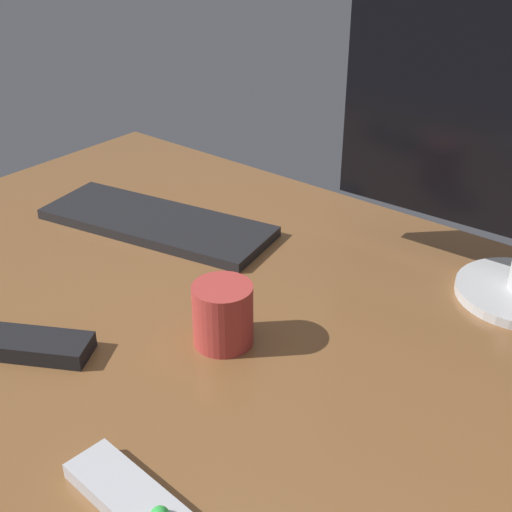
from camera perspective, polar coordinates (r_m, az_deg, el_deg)
name	(u,v)px	position (r cm, az deg, el deg)	size (l,w,h in cm)	color
desk	(253,321)	(95.28, -0.21, -5.43)	(140.00, 84.00, 2.00)	brown
keyboard	(156,223)	(118.85, -8.24, 2.76)	(40.35, 14.26, 1.69)	black
media_remote	(137,503)	(70.05, -9.84, -19.51)	(17.11, 6.37, 3.05)	#B7B7BC
tv_remote	(28,345)	(91.96, -18.33, -6.97)	(16.05, 5.43, 2.23)	black
coffee_mug	(223,315)	(87.53, -2.75, -4.86)	(7.75, 7.75, 8.32)	#B23833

